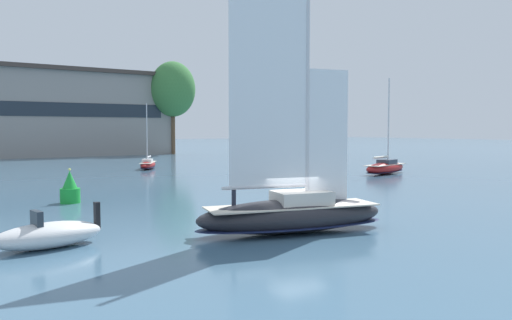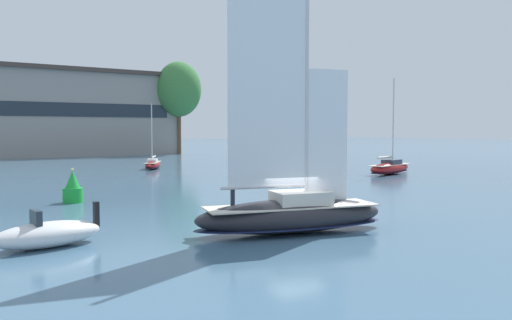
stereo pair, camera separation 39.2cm
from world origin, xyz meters
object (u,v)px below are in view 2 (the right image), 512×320
(tree_shore_center, at_px, (179,90))
(sailboat_moored_far_slip, at_px, (153,164))
(sailboat_main, at_px, (292,211))
(channel_buoy, at_px, (73,189))
(sailboat_moored_near_marina, at_px, (390,168))
(motor_tender, at_px, (48,234))

(tree_shore_center, bearing_deg, sailboat_moored_far_slip, -119.01)
(sailboat_main, distance_m, channel_buoy, 16.24)
(tree_shore_center, bearing_deg, sailboat_main, -109.91)
(tree_shore_center, distance_m, channel_buoy, 63.09)
(sailboat_main, bearing_deg, sailboat_moored_near_marina, 34.63)
(channel_buoy, bearing_deg, tree_shore_center, 59.91)
(tree_shore_center, distance_m, motor_tender, 75.27)
(sailboat_moored_far_slip, relative_size, channel_buoy, 3.47)
(sailboat_moored_far_slip, bearing_deg, tree_shore_center, 60.99)
(tree_shore_center, relative_size, sailboat_main, 1.38)
(motor_tender, bearing_deg, tree_shore_center, 62.15)
(sailboat_moored_far_slip, bearing_deg, sailboat_moored_near_marina, -47.91)
(sailboat_moored_far_slip, distance_m, motor_tender, 39.66)
(sailboat_main, height_order, sailboat_moored_near_marina, sailboat_main)
(motor_tender, relative_size, channel_buoy, 2.01)
(sailboat_moored_near_marina, relative_size, channel_buoy, 4.51)
(motor_tender, distance_m, channel_buoy, 12.58)
(sailboat_moored_far_slip, bearing_deg, motor_tender, -116.82)
(sailboat_moored_near_marina, bearing_deg, sailboat_main, -145.37)
(sailboat_main, relative_size, sailboat_moored_near_marina, 1.25)
(tree_shore_center, xyz_separation_m, motor_tender, (-34.74, -65.77, -11.56))
(sailboat_moored_near_marina, height_order, channel_buoy, sailboat_moored_near_marina)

